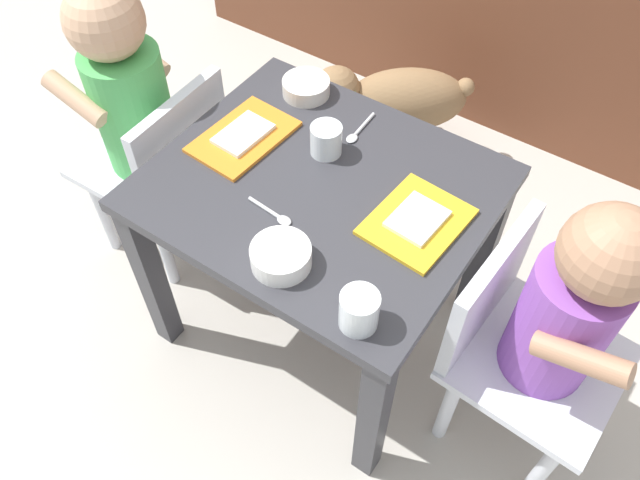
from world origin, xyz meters
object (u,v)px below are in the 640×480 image
(food_tray_left, at_px, (243,136))
(spoon_by_right_tray, at_px, (358,131))
(veggie_bowl_far, at_px, (306,87))
(spoon_by_left_tray, at_px, (275,214))
(food_tray_right, at_px, (417,221))
(cereal_bowl_left_side, at_px, (281,256))
(dining_table, at_px, (320,214))
(water_cup_right, at_px, (326,141))
(dog, at_px, (394,100))
(seated_child_right, at_px, (558,315))
(seated_child_left, at_px, (135,104))
(water_cup_left, at_px, (359,312))

(food_tray_left, bearing_deg, spoon_by_right_tray, 38.84)
(veggie_bowl_far, bearing_deg, spoon_by_left_tray, -64.15)
(food_tray_left, xyz_separation_m, food_tray_right, (0.38, 0.00, 0.00))
(food_tray_right, bearing_deg, cereal_bowl_left_side, -125.15)
(dining_table, relative_size, water_cup_right, 9.99)
(veggie_bowl_far, bearing_deg, dog, 88.64)
(dining_table, height_order, spoon_by_right_tray, spoon_by_right_tray)
(seated_child_right, xyz_separation_m, dog, (-0.62, 0.58, -0.23))
(water_cup_right, xyz_separation_m, veggie_bowl_far, (-0.13, 0.12, -0.01))
(dog, bearing_deg, dining_table, -74.86)
(dog, bearing_deg, food_tray_right, -58.59)
(seated_child_left, distance_m, veggie_bowl_far, 0.36)
(dining_table, bearing_deg, seated_child_right, 1.00)
(water_cup_left, bearing_deg, seated_child_right, 40.92)
(spoon_by_left_tray, bearing_deg, seated_child_right, 13.41)
(food_tray_right, relative_size, cereal_bowl_left_side, 1.87)
(food_tray_left, bearing_deg, cereal_bowl_left_side, -39.90)
(seated_child_right, xyz_separation_m, spoon_by_right_tray, (-0.48, 0.15, 0.04))
(dog, bearing_deg, water_cup_left, -64.98)
(seated_child_right, xyz_separation_m, water_cup_left, (-0.25, -0.22, 0.07))
(water_cup_left, relative_size, cereal_bowl_left_side, 0.67)
(dining_table, bearing_deg, food_tray_left, 175.06)
(seated_child_right, height_order, cereal_bowl_left_side, seated_child_right)
(seated_child_right, relative_size, water_cup_left, 10.17)
(seated_child_right, distance_m, veggie_bowl_far, 0.66)
(food_tray_left, height_order, water_cup_right, water_cup_right)
(seated_child_left, distance_m, seated_child_right, 0.92)
(dining_table, xyz_separation_m, food_tray_right, (0.19, 0.02, 0.09))
(food_tray_left, distance_m, cereal_bowl_left_side, 0.31)
(cereal_bowl_left_side, bearing_deg, dining_table, 105.00)
(seated_child_left, relative_size, veggie_bowl_far, 7.27)
(spoon_by_right_tray, bearing_deg, water_cup_right, -104.93)
(food_tray_left, xyz_separation_m, cereal_bowl_left_side, (0.24, -0.20, 0.01))
(food_tray_right, xyz_separation_m, spoon_by_left_tray, (-0.21, -0.12, -0.00))
(water_cup_left, relative_size, water_cup_right, 1.11)
(spoon_by_left_tray, bearing_deg, veggie_bowl_far, 115.85)
(seated_child_left, bearing_deg, food_tray_left, 5.83)
(dog, height_order, food_tray_left, food_tray_left)
(food_tray_left, bearing_deg, veggie_bowl_far, 83.16)
(seated_child_right, xyz_separation_m, cereal_bowl_left_side, (-0.41, -0.19, 0.06))
(food_tray_left, distance_m, spoon_by_right_tray, 0.22)
(food_tray_right, bearing_deg, seated_child_right, -1.78)
(seated_child_left, relative_size, food_tray_left, 3.44)
(dining_table, relative_size, cereal_bowl_left_side, 6.00)
(water_cup_right, relative_size, veggie_bowl_far, 0.61)
(food_tray_right, height_order, spoon_by_left_tray, food_tray_right)
(seated_child_left, xyz_separation_m, water_cup_right, (0.42, 0.09, 0.05))
(food_tray_left, relative_size, veggie_bowl_far, 2.12)
(dog, distance_m, water_cup_right, 0.61)
(seated_child_right, height_order, spoon_by_right_tray, seated_child_right)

